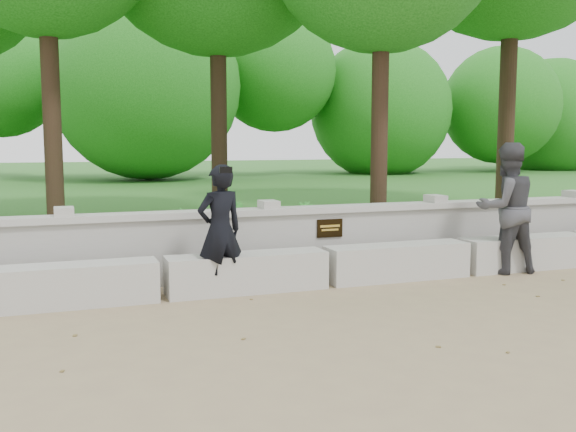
{
  "coord_description": "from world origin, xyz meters",
  "views": [
    {
      "loc": [
        -3.07,
        -5.23,
        1.75
      ],
      "look_at": [
        -0.47,
        1.95,
        0.87
      ],
      "focal_mm": 40.0,
      "sensor_mm": 36.0,
      "label": 1
    }
  ],
  "objects": [
    {
      "name": "ground",
      "position": [
        0.0,
        0.0,
        0.0
      ],
      "size": [
        80.0,
        80.0,
        0.0
      ],
      "primitive_type": "plane",
      "color": "#8F7C57",
      "rests_on": "ground"
    },
    {
      "name": "lawn",
      "position": [
        0.0,
        14.0,
        0.12
      ],
      "size": [
        40.0,
        22.0,
        0.25
      ],
      "primitive_type": "cube",
      "color": "#276121",
      "rests_on": "ground"
    },
    {
      "name": "concrete_bench",
      "position": [
        0.0,
        1.9,
        0.22
      ],
      "size": [
        11.9,
        0.45,
        0.45
      ],
      "color": "#ACA9A2",
      "rests_on": "ground"
    },
    {
      "name": "parapet_wall",
      "position": [
        0.0,
        2.6,
        0.46
      ],
      "size": [
        12.5,
        0.35,
        0.9
      ],
      "color": "#A29F99",
      "rests_on": "ground"
    },
    {
      "name": "man_main",
      "position": [
        -1.35,
        1.8,
        0.75
      ],
      "size": [
        0.62,
        0.57,
        1.5
      ],
      "color": "black",
      "rests_on": "ground"
    },
    {
      "name": "visitor_left",
      "position": [
        2.56,
        1.78,
        0.87
      ],
      "size": [
        0.91,
        0.74,
        1.74
      ],
      "color": "#3C3C41",
      "rests_on": "ground"
    },
    {
      "name": "shrub_a",
      "position": [
        -1.4,
        3.5,
        0.55
      ],
      "size": [
        0.36,
        0.38,
        0.6
      ],
      "primitive_type": "imported",
      "rotation": [
        0.0,
        0.0,
        0.96
      ],
      "color": "green",
      "rests_on": "lawn"
    },
    {
      "name": "shrub_b",
      "position": [
        -0.41,
        4.58,
        0.53
      ],
      "size": [
        0.3,
        0.35,
        0.56
      ],
      "primitive_type": "imported",
      "rotation": [
        0.0,
        0.0,
        1.75
      ],
      "color": "green",
      "rests_on": "lawn"
    },
    {
      "name": "shrub_d",
      "position": [
        0.54,
        4.07,
        0.54
      ],
      "size": [
        0.43,
        0.43,
        0.57
      ],
      "primitive_type": "imported",
      "rotation": [
        0.0,
        0.0,
        5.47
      ],
      "color": "green",
      "rests_on": "lawn"
    }
  ]
}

